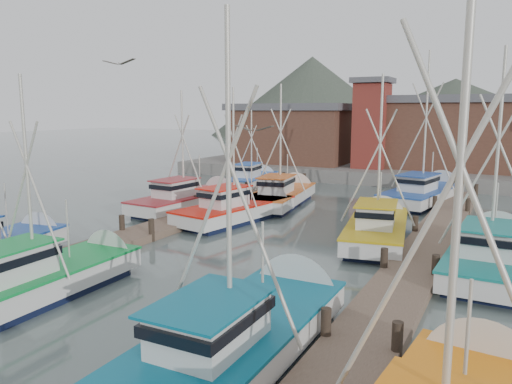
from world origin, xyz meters
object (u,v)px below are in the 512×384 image
at_px(boat_4, 51,277).
at_px(boat_12, 283,195).
at_px(boat_8, 242,209).
at_px(lookout_tower, 371,123).

xyz_separation_m(boat_4, boat_12, (0.19, 20.28, 0.00)).
relative_size(boat_4, boat_8, 0.91).
bearing_deg(lookout_tower, boat_4, -93.89).
height_order(boat_4, boat_8, boat_8).
relative_size(boat_4, boat_12, 0.89).
bearing_deg(boat_12, boat_4, -98.25).
bearing_deg(boat_8, boat_12, 98.66).
relative_size(lookout_tower, boat_12, 0.87).
distance_m(lookout_tower, boat_8, 21.99).
xyz_separation_m(lookout_tower, boat_8, (-2.39, -21.31, -4.87)).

